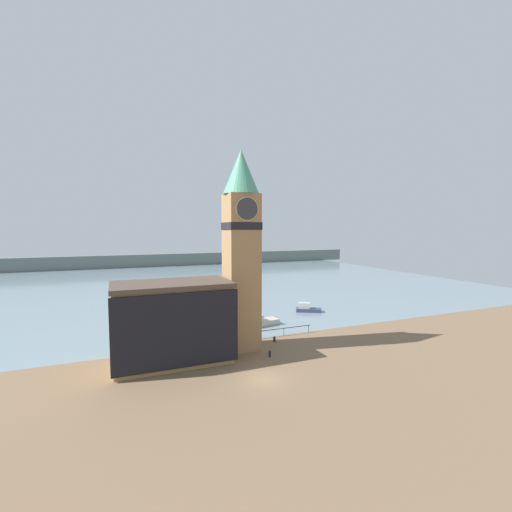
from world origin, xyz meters
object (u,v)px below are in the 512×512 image
Objects in this scene: clock_tower at (241,245)px; boat_far at (307,309)px; mooring_bollard_near at (270,353)px; boat_near at (259,322)px; pier_building at (173,322)px; mooring_bollard_far at (274,339)px.

clock_tower is 25.38m from boat_far.
boat_near is at bearing 73.02° from mooring_bollard_near.
clock_tower is 12.24m from pier_building.
mooring_bollard_far is (2.85, 4.70, -0.00)m from mooring_bollard_near.
boat_far is 6.48× the size of mooring_bollard_near.
mooring_bollard_near and mooring_bollard_far have the same top height.
clock_tower reaches higher than mooring_bollard_near.
boat_near is 8.63× the size of mooring_bollard_near.
clock_tower is 1.88× the size of pier_building.
clock_tower is at bearing 116.46° from mooring_bollard_near.
clock_tower reaches higher than boat_near.
mooring_bollard_far is (4.88, 0.62, -12.71)m from clock_tower.
boat_near is (5.79, 8.23, -12.43)m from clock_tower.
pier_building reaches higher than boat_near.
pier_building reaches higher than mooring_bollard_far.
mooring_bollard_near is at bearing -102.53° from boat_far.
pier_building is at bearing -172.75° from mooring_bollard_far.
boat_far reaches higher than mooring_bollard_near.
clock_tower is at bearing -113.57° from boat_far.
pier_building is 11.90m from mooring_bollard_near.
boat_near is 7.67m from mooring_bollard_far.
boat_far is 23.37m from mooring_bollard_near.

